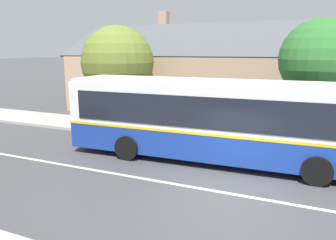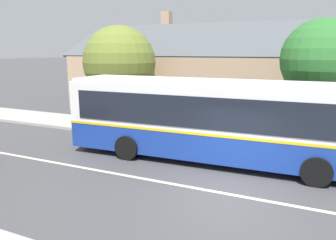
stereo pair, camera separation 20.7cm
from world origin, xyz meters
name	(u,v)px [view 2 (the right image)]	position (x,y,z in m)	size (l,w,h in m)	color
ground_plane	(226,194)	(0.00, 0.00, 0.00)	(300.00, 300.00, 0.00)	#424244
sidewalk_far	(259,143)	(0.00, 6.00, 0.07)	(60.00, 3.00, 0.15)	#9E9E99
lane_divider_stripe	(226,194)	(0.00, 0.00, 0.00)	(60.00, 0.16, 0.01)	beige
community_building	(244,83)	(-2.47, 14.06, 2.12)	(24.22, 9.54, 7.35)	tan
transit_bus	(216,119)	(-1.25, 2.90, 1.73)	(12.21, 3.07, 3.22)	navy
bench_by_building	(131,123)	(-6.61, 5.36, 0.58)	(1.80, 0.51, 0.94)	brown
street_tree_primary	(322,61)	(2.40, 7.12, 3.89)	(3.62, 3.62, 5.79)	#4C3828
street_tree_secondary	(119,63)	(-8.43, 7.21, 3.67)	(4.27, 4.27, 5.81)	#4C3828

